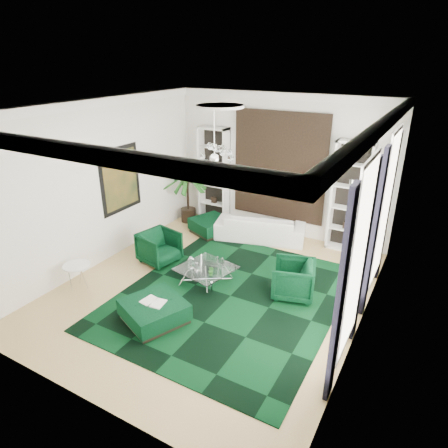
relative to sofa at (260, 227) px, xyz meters
The scene contains 30 objects.
floor 2.82m from the sofa, 86.08° to the right, with size 6.00×7.00×0.02m, color tan.
ceiling 4.45m from the sofa, 86.08° to the right, with size 6.00×7.00×0.02m, color white.
wall_back 1.72m from the sofa, 75.08° to the left, with size 6.00×0.02×3.80m, color white.
wall_front 6.49m from the sofa, 88.26° to the right, with size 6.00×0.02×3.80m, color white.
wall_left 4.26m from the sofa, 135.28° to the right, with size 0.02×7.00×3.80m, color white.
wall_right 4.52m from the sofa, 41.09° to the right, with size 0.02×7.00×3.80m, color white.
crown_molding 4.37m from the sofa, 86.08° to the right, with size 6.00×7.00×0.18m, color white, non-canonical shape.
ceiling_medallion 4.24m from the sofa, 85.61° to the right, with size 0.90×0.90×0.05m, color white.
tapestry 1.70m from the sofa, 74.02° to the left, with size 2.50×0.06×2.80m, color black.
shelving_left 2.11m from the sofa, 163.58° to the left, with size 0.90×0.38×2.80m, color white, non-canonical shape.
shelving_right 2.44m from the sofa, 13.61° to the left, with size 0.90×0.38×2.80m, color white, non-canonical shape.
painting 3.84m from the sofa, 141.74° to the right, with size 0.04×1.30×1.60m, color black.
window_near 5.11m from the sofa, 49.25° to the right, with size 0.03×1.10×2.90m, color white.
curtain_near_a 5.62m from the sofa, 54.87° to the right, with size 0.07×0.30×3.25m, color black.
curtain_near_b 4.48m from the sofa, 42.78° to the right, with size 0.07×0.30×3.25m, color black.
window_far 3.77m from the sofa, 22.10° to the right, with size 0.03×1.10×2.90m, color white.
curtain_far_a 3.99m from the sofa, 33.36° to the right, with size 0.07×0.30×3.25m, color black.
curtain_far_b 3.44m from the sofa, ahead, with size 0.07×0.30×3.25m, color black.
rug 2.97m from the sofa, 77.27° to the right, with size 4.20×5.00×0.02m, color black.
sofa is the anchor object (origin of this frame).
armchair_left 2.85m from the sofa, 123.38° to the right, with size 0.82×0.85×0.77m, color black.
armchair_right 2.81m from the sofa, 51.50° to the right, with size 0.83×0.85×0.77m, color black.
coffee_table 2.66m from the sofa, 91.85° to the right, with size 1.07×1.07×0.37m, color white, non-canonical shape.
ottoman_side 1.41m from the sofa, 166.88° to the right, with size 0.95×0.95×0.42m, color black.
ottoman_front 4.32m from the sofa, 92.67° to the right, with size 1.04×1.04×0.42m, color black.
book 4.32m from the sofa, 92.67° to the right, with size 0.45×0.30×0.03m, color white.
side_table 4.80m from the sofa, 119.45° to the right, with size 0.56×0.56×0.54m, color white.
palm 2.56m from the sofa, behind, with size 1.50×1.50×2.40m, color #23651F, non-canonical shape.
chandelier 3.75m from the sofa, 85.26° to the right, with size 0.76×0.76×0.68m, color white, non-canonical shape.
table_plant 2.88m from the sofa, 86.39° to the right, with size 0.12×0.10×0.22m, color #23651F.
Camera 1 is at (3.80, -6.31, 4.66)m, focal length 32.00 mm.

